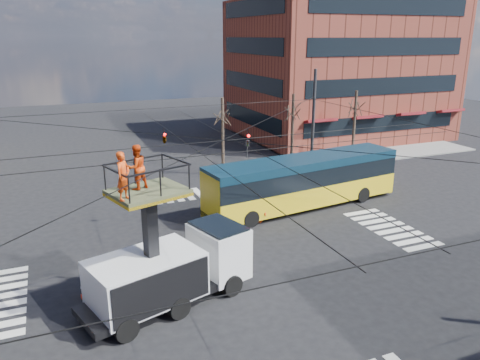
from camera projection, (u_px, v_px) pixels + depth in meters
The scene contains 13 objects.
ground at pixel (224, 259), 22.71m from camera, with size 120.00×120.00×0.00m, color black.
sidewalk_ne at pixel (341, 139), 48.91m from camera, with size 18.00×18.00×0.12m, color slate.
crosswalks at pixel (224, 259), 22.71m from camera, with size 22.40×22.40×0.02m, color silver, non-canonical shape.
building_ne at pixel (337, 69), 49.85m from camera, with size 20.06×16.06×14.00m.
overhead_network at pixel (219, 172), 21.78m from camera, with size 24.24×24.24×8.00m.
tree_a at pixel (223, 116), 35.09m from camera, with size 2.00×2.00×6.00m.
tree_b at pixel (293, 111), 37.29m from camera, with size 2.00×2.00×6.00m.
tree_c at pixel (356, 107), 39.48m from camera, with size 2.00×2.00×6.00m.
utility_truck at pixel (170, 254), 18.46m from camera, with size 7.37×4.28×6.69m.
city_bus at pixel (304, 181), 29.17m from camera, with size 13.34×4.21×3.20m.
traffic_cone at pixel (85, 289), 19.37m from camera, with size 0.36×0.36×0.68m, color #FF250A.
worker_ground at pixel (144, 262), 20.70m from camera, with size 0.95×0.39×1.62m, color orange.
flagger at pixel (259, 208), 26.96m from camera, with size 1.11×0.64×1.72m, color #F9400F.
Camera 1 is at (-7.16, -19.30, 10.38)m, focal length 35.00 mm.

